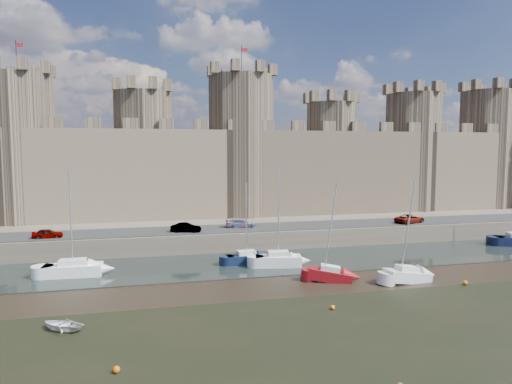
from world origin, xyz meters
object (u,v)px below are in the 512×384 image
car_2 (241,223)px  sailboat_4 (330,274)px  sailboat_2 (278,259)px  sailboat_1 (246,258)px  car_1 (186,228)px  sailboat_5 (407,275)px  car_3 (410,219)px  car_0 (48,234)px  sailboat_0 (73,269)px

car_2 → sailboat_4: (5.29, -19.27, -2.38)m
sailboat_2 → sailboat_1: bearing=155.0°
car_2 → sailboat_4: bearing=-155.5°
car_1 → sailboat_2: (9.55, -10.63, -2.27)m
sailboat_5 → car_3: bearing=52.1°
car_1 → car_3: 32.92m
car_0 → car_3: (49.74, 0.15, 0.07)m
car_0 → sailboat_2: (26.36, -10.52, -2.23)m
sailboat_1 → sailboat_5: size_ratio=0.91×
sailboat_1 → sailboat_5: (14.18, -10.99, -0.01)m
car_2 → sailboat_4: size_ratio=0.42×
car_3 → sailboat_4: bearing=112.1°
sailboat_2 → sailboat_5: sailboat_2 is taller
car_1 → car_2: size_ratio=0.92×
car_1 → car_2: (7.80, 1.95, -0.02)m
sailboat_4 → sailboat_5: bearing=5.8°
car_2 → sailboat_1: 10.71m
sailboat_2 → car_3: bearing=34.3°
car_3 → sailboat_4: size_ratio=0.48×
car_3 → sailboat_2: size_ratio=0.43×
sailboat_1 → sailboat_4: size_ratio=0.94×
sailboat_1 → sailboat_2: bearing=-39.4°
car_0 → sailboat_4: (29.91, -17.20, -2.36)m
car_3 → sailboat_4: (-19.83, -17.35, -2.43)m
car_3 → sailboat_5: (-12.42, -19.42, -2.42)m
car_0 → sailboat_4: sailboat_4 is taller
sailboat_2 → sailboat_5: size_ratio=1.07×
car_1 → car_3: (32.92, 0.04, 0.03)m
sailboat_1 → car_3: bearing=13.0°
car_0 → sailboat_1: (23.14, -8.28, -2.34)m
car_1 → sailboat_1: bearing=-128.0°
sailboat_4 → car_0: bearing=171.4°
sailboat_0 → sailboat_4: size_ratio=1.10×
sailboat_4 → sailboat_1: bearing=148.5°
car_3 → car_2: bearing=66.6°
sailboat_1 → sailboat_5: 17.94m
car_2 → car_3: bearing=-85.2°
car_3 → sailboat_5: 23.18m
car_3 → sailboat_2: bearing=95.5°
car_0 → sailboat_2: bearing=-113.8°
sailboat_4 → car_3: bearing=62.5°
car_2 → sailboat_2: 12.90m
car_0 → car_2: 24.70m
car_2 → sailboat_0: sailboat_0 is taller
sailboat_4 → sailboat_5: 7.70m
car_0 → car_2: bearing=-87.2°
car_0 → car_2: size_ratio=0.83×
sailboat_1 → sailboat_4: bearing=-57.4°
car_3 → sailboat_0: 46.58m
car_2 → car_3: (25.12, -1.92, 0.05)m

